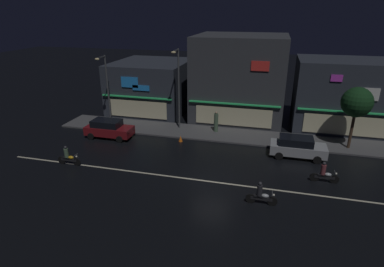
{
  "coord_description": "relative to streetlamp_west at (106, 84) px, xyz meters",
  "views": [
    {
      "loc": [
        3.42,
        -18.69,
        11.03
      ],
      "look_at": [
        -2.5,
        4.26,
        1.7
      ],
      "focal_mm": 29.54,
      "sensor_mm": 36.0,
      "label": 1
    }
  ],
  "objects": [
    {
      "name": "ground_plane",
      "position": [
        12.37,
        -8.79,
        -4.19
      ],
      "size": [
        140.0,
        140.0,
        0.0
      ],
      "primitive_type": "plane",
      "color": "black"
    },
    {
      "name": "lane_divider_stripe",
      "position": [
        12.37,
        -8.79,
        -4.18
      ],
      "size": [
        31.83,
        0.16,
        0.01
      ],
      "primitive_type": "cube",
      "color": "beige",
      "rests_on": "ground"
    },
    {
      "name": "sidewalk_far",
      "position": [
        12.37,
        -0.03,
        -4.12
      ],
      "size": [
        33.51,
        3.67,
        0.14
      ],
      "primitive_type": "cube",
      "color": "#4C4C4F",
      "rests_on": "ground"
    },
    {
      "name": "storefront_left_block",
      "position": [
        2.31,
        6.24,
        -1.4
      ],
      "size": [
        8.08,
        9.03,
        5.57
      ],
      "color": "#2D333D",
      "rests_on": "ground"
    },
    {
      "name": "storefront_center_block",
      "position": [
        22.42,
        4.99,
        -0.84
      ],
      "size": [
        8.83,
        6.53,
        6.7
      ],
      "color": "#2D333D",
      "rests_on": "ground"
    },
    {
      "name": "storefront_right_block",
      "position": [
        12.37,
        6.14,
        0.13
      ],
      "size": [
        9.25,
        8.83,
        8.64
      ],
      "color": "#383A3F",
      "rests_on": "ground"
    },
    {
      "name": "streetlamp_west",
      "position": [
        0.0,
        0.0,
        0.0
      ],
      "size": [
        0.44,
        1.64,
        6.83
      ],
      "color": "#47494C",
      "rests_on": "sidewalk_far"
    },
    {
      "name": "streetlamp_mid",
      "position": [
        7.27,
        0.32,
        0.41
      ],
      "size": [
        0.44,
        1.64,
        7.62
      ],
      "color": "#47494C",
      "rests_on": "sidewalk_far"
    },
    {
      "name": "pedestrian_on_sidewalk",
      "position": [
        10.94,
        0.44,
        -3.12
      ],
      "size": [
        0.4,
        0.4,
        2.0
      ],
      "rotation": [
        0.0,
        0.0,
        0.25
      ],
      "color": "#4C664C",
      "rests_on": "sidewalk_far"
    },
    {
      "name": "street_tree",
      "position": [
        22.49,
        -0.56,
        -0.1
      ],
      "size": [
        2.44,
        2.44,
        5.2
      ],
      "color": "#473323",
      "rests_on": "sidewalk_far"
    },
    {
      "name": "parked_car_near_kerb",
      "position": [
        18.17,
        -3.18,
        -3.32
      ],
      "size": [
        4.3,
        1.98,
        1.67
      ],
      "rotation": [
        0.0,
        0.0,
        3.14
      ],
      "color": "#9EA0A5",
      "rests_on": "ground"
    },
    {
      "name": "parked_car_trailing",
      "position": [
        1.62,
        -3.17,
        -3.32
      ],
      "size": [
        4.3,
        1.98,
        1.67
      ],
      "color": "maroon",
      "rests_on": "ground"
    },
    {
      "name": "motorcycle_lead",
      "position": [
        1.3,
        -8.94,
        -3.55
      ],
      "size": [
        1.9,
        0.6,
        1.52
      ],
      "rotation": [
        0.0,
        0.0,
        3.23
      ],
      "color": "black",
      "rests_on": "ground"
    },
    {
      "name": "motorcycle_following",
      "position": [
        15.73,
        -10.66,
        -3.55
      ],
      "size": [
        1.9,
        0.6,
        1.52
      ],
      "rotation": [
        0.0,
        0.0,
        3.03
      ],
      "color": "black",
      "rests_on": "ground"
    },
    {
      "name": "motorcycle_opposite_lane",
      "position": [
        19.75,
        -6.92,
        -3.55
      ],
      "size": [
        1.9,
        0.6,
        1.52
      ],
      "rotation": [
        0.0,
        0.0,
        -0.11
      ],
      "color": "black",
      "rests_on": "ground"
    },
    {
      "name": "traffic_cone",
      "position": [
        8.28,
        -2.48,
        -3.91
      ],
      "size": [
        0.36,
        0.36,
        0.55
      ],
      "primitive_type": "cone",
      "color": "orange",
      "rests_on": "ground"
    }
  ]
}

